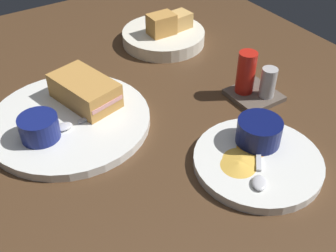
# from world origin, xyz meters

# --- Properties ---
(ground_plane) EXTENTS (1.10, 1.10, 0.03)m
(ground_plane) POSITION_xyz_m (0.00, 0.00, -0.01)
(ground_plane) COLOR #4C331E
(plate_sandwich_main) EXTENTS (0.29, 0.29, 0.02)m
(plate_sandwich_main) POSITION_xyz_m (-0.01, -0.10, 0.01)
(plate_sandwich_main) COLOR white
(plate_sandwich_main) RESTS_ON ground_plane
(sandwich_half_near) EXTENTS (0.15, 0.11, 0.05)m
(sandwich_half_near) POSITION_xyz_m (-0.04, -0.05, 0.04)
(sandwich_half_near) COLOR #C68C42
(sandwich_half_near) RESTS_ON plate_sandwich_main
(ramekin_dark_sauce) EXTENTS (0.07, 0.07, 0.04)m
(ramekin_dark_sauce) POSITION_xyz_m (0.01, -0.16, 0.04)
(ramekin_dark_sauce) COLOR navy
(ramekin_dark_sauce) RESTS_ON plate_sandwich_main
(spoon_by_dark_ramekin) EXTENTS (0.02, 0.10, 0.01)m
(spoon_by_dark_ramekin) POSITION_xyz_m (0.01, -0.11, 0.02)
(spoon_by_dark_ramekin) COLOR silver
(spoon_by_dark_ramekin) RESTS_ON plate_sandwich_main
(plate_chips_companion) EXTENTS (0.21, 0.21, 0.02)m
(plate_chips_companion) POSITION_xyz_m (0.25, 0.11, 0.01)
(plate_chips_companion) COLOR white
(plate_chips_companion) RESTS_ON ground_plane
(ramekin_light_gravy) EXTENTS (0.07, 0.07, 0.04)m
(ramekin_light_gravy) POSITION_xyz_m (0.22, 0.14, 0.04)
(ramekin_light_gravy) COLOR #0C144C
(ramekin_light_gravy) RESTS_ON plate_chips_companion
(spoon_by_gravy_ramekin) EXTENTS (0.08, 0.08, 0.01)m
(spoon_by_gravy_ramekin) POSITION_xyz_m (0.29, 0.08, 0.02)
(spoon_by_gravy_ramekin) COLOR silver
(spoon_by_gravy_ramekin) RESTS_ON plate_chips_companion
(plantain_chip_scatter) EXTENTS (0.09, 0.12, 0.01)m
(plantain_chip_scatter) POSITION_xyz_m (0.24, 0.10, 0.02)
(plantain_chip_scatter) COLOR orange
(plantain_chip_scatter) RESTS_ON plate_chips_companion
(bread_basket_rear) EXTENTS (0.20, 0.20, 0.08)m
(bread_basket_rear) POSITION_xyz_m (-0.18, 0.21, 0.02)
(bread_basket_rear) COLOR silver
(bread_basket_rear) RESTS_ON ground_plane
(condiment_caddy) EXTENTS (0.09, 0.09, 0.10)m
(condiment_caddy) POSITION_xyz_m (0.10, 0.24, 0.03)
(condiment_caddy) COLOR brown
(condiment_caddy) RESTS_ON ground_plane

